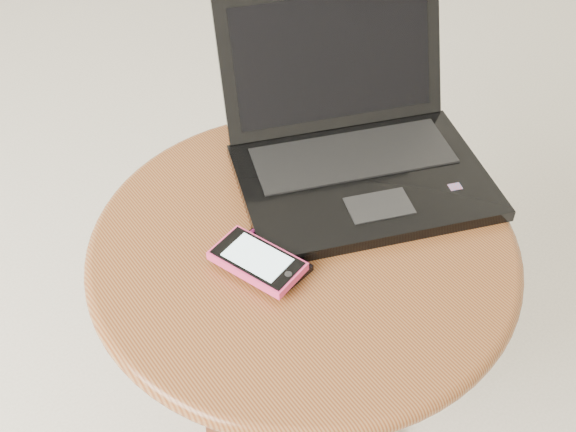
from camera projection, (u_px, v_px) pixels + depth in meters
table at (302, 287)px, 1.06m from camera, size 0.60×0.60×0.47m
laptop at (354, 145)px, 1.07m from camera, size 0.45×0.44×0.22m
phone_black at (269, 259)px, 0.95m from camera, size 0.08×0.12×0.01m
phone_pink at (257, 261)px, 0.93m from camera, size 0.10×0.13×0.01m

